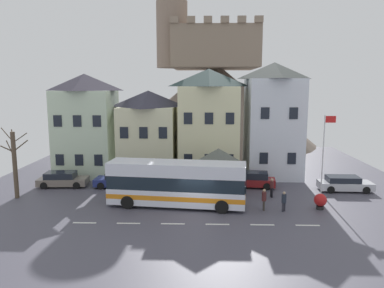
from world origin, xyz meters
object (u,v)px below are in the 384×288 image
object	(u,v)px
bus_shelter	(218,157)
parked_car_00	(344,184)
flagpole	(324,149)
townhouse_03	(273,120)
transit_bus	(177,184)
harbour_buoy	(320,201)
parked_car_02	(62,179)
pedestrian_01	(264,198)
parked_car_03	(120,180)
townhouse_02	(208,122)
townhouse_00	(86,125)
public_bench	(237,181)
parked_car_01	(251,180)
townhouse_01	(149,132)
hilltop_castle	(214,98)
pedestrian_02	(239,187)
bare_tree_00	(15,163)
pedestrian_03	(272,187)
pedestrian_00	(284,200)

from	to	relation	value
bus_shelter	parked_car_00	distance (m)	11.44
bus_shelter	flagpole	size ratio (longest dim) A/B	0.57
townhouse_03	bus_shelter	xyz separation A→B (m)	(-5.77, -6.38, -2.64)
transit_bus	flagpole	world-z (taller)	flagpole
flagpole	harbour_buoy	xyz separation A→B (m)	(-1.38, -3.95, -3.27)
bus_shelter	harbour_buoy	bearing A→B (deg)	-30.87
parked_car_02	pedestrian_01	distance (m)	18.52
parked_car_00	harbour_buoy	world-z (taller)	parked_car_00
parked_car_03	pedestrian_01	world-z (taller)	pedestrian_01
townhouse_02	townhouse_03	xyz separation A→B (m)	(6.56, -0.26, 0.30)
parked_car_03	flagpole	size ratio (longest dim) A/B	0.65
harbour_buoy	parked_car_02	bearing A→B (deg)	165.20
townhouse_00	bus_shelter	distance (m)	14.73
public_bench	parked_car_03	bearing A→B (deg)	-176.43
parked_car_01	flagpole	world-z (taller)	flagpole
transit_bus	harbour_buoy	xyz separation A→B (m)	(10.81, -0.46, -1.06)
townhouse_00	townhouse_01	world-z (taller)	townhouse_00
townhouse_03	hilltop_castle	world-z (taller)	hilltop_castle
townhouse_02	townhouse_03	bearing A→B (deg)	-2.23
hilltop_castle	parked_car_00	bearing A→B (deg)	-68.86
parked_car_03	pedestrian_02	xyz separation A→B (m)	(10.61, -2.76, 0.19)
townhouse_01	bare_tree_00	bearing A→B (deg)	-137.05
parked_car_00	flagpole	size ratio (longest dim) A/B	0.68
townhouse_00	pedestrian_03	bearing A→B (deg)	-22.81
townhouse_02	pedestrian_00	xyz separation A→B (m)	(5.43, -11.67, -4.59)
parked_car_02	flagpole	size ratio (longest dim) A/B	0.67
townhouse_00	bare_tree_00	xyz separation A→B (m)	(-3.42, -8.21, -2.28)
pedestrian_02	bare_tree_00	size ratio (longest dim) A/B	0.25
pedestrian_00	flagpole	size ratio (longest dim) A/B	0.22
townhouse_01	flagpole	world-z (taller)	townhouse_01
parked_car_00	harbour_buoy	distance (m)	6.26
townhouse_03	parked_car_02	bearing A→B (deg)	-165.73
townhouse_03	bare_tree_00	size ratio (longest dim) A/B	1.97
parked_car_00	pedestrian_00	bearing A→B (deg)	-137.76
parked_car_03	pedestrian_02	bearing A→B (deg)	167.24
pedestrian_02	flagpole	world-z (taller)	flagpole
townhouse_02	bus_shelter	xyz separation A→B (m)	(0.79, -6.63, -2.34)
townhouse_02	harbour_buoy	world-z (taller)	townhouse_02
flagpole	bare_tree_00	distance (m)	25.68
bus_shelter	harbour_buoy	size ratio (longest dim) A/B	3.20
pedestrian_00	pedestrian_02	distance (m)	4.60
bus_shelter	flagpole	xyz separation A→B (m)	(8.86, -0.52, 0.84)
townhouse_00	pedestrian_01	xyz separation A→B (m)	(16.53, -10.77, -4.22)
hilltop_castle	transit_bus	distance (m)	33.23
townhouse_02	pedestrian_03	distance (m)	10.69
bus_shelter	pedestrian_02	distance (m)	3.19
townhouse_01	pedestrian_00	xyz separation A→B (m)	(11.65, -11.81, -3.49)
townhouse_03	pedestrian_01	bearing A→B (deg)	-102.85
townhouse_01	parked_car_01	world-z (taller)	townhouse_01
townhouse_00	townhouse_02	distance (m)	12.55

